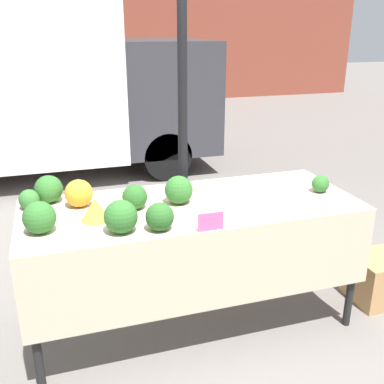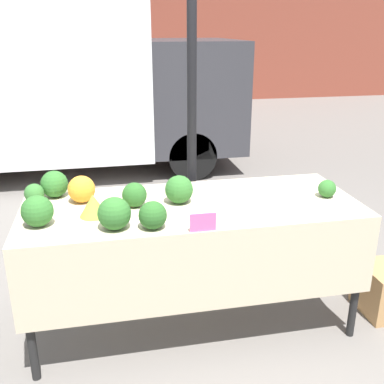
% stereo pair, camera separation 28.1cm
% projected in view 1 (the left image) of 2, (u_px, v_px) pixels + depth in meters
% --- Properties ---
extents(ground_plane, '(40.00, 40.00, 0.00)m').
position_uv_depth(ground_plane, '(192.00, 320.00, 3.15)').
color(ground_plane, slate).
extents(tent_pole, '(0.07, 0.07, 2.44)m').
position_uv_depth(tent_pole, '(183.00, 129.00, 3.31)').
color(tent_pole, black).
rests_on(tent_pole, ground_plane).
extents(parked_truck, '(4.67, 1.96, 2.34)m').
position_uv_depth(parked_truck, '(21.00, 83.00, 5.85)').
color(parked_truck, white).
rests_on(parked_truck, ground_plane).
extents(market_table, '(2.12, 0.84, 0.88)m').
position_uv_depth(market_table, '(195.00, 224.00, 2.82)').
color(market_table, beige).
rests_on(market_table, ground_plane).
extents(orange_cauliflower, '(0.17, 0.17, 0.17)m').
position_uv_depth(orange_cauliflower, '(79.00, 193.00, 2.77)').
color(orange_cauliflower, orange).
rests_on(orange_cauliflower, market_table).
extents(romanesco_head, '(0.17, 0.17, 0.13)m').
position_uv_depth(romanesco_head, '(95.00, 209.00, 2.58)').
color(romanesco_head, '#93B238').
rests_on(romanesco_head, market_table).
extents(broccoli_head_0, '(0.12, 0.12, 0.12)m').
position_uv_depth(broccoli_head_0, '(29.00, 199.00, 2.74)').
color(broccoli_head_0, '#336B2D').
rests_on(broccoli_head_0, market_table).
extents(broccoli_head_1, '(0.18, 0.18, 0.18)m').
position_uv_depth(broccoli_head_1, '(39.00, 218.00, 2.41)').
color(broccoli_head_1, '#2D6628').
rests_on(broccoli_head_1, market_table).
extents(broccoli_head_2, '(0.18, 0.18, 0.18)m').
position_uv_depth(broccoli_head_2, '(179.00, 190.00, 2.82)').
color(broccoli_head_2, '#2D6628').
rests_on(broccoli_head_2, market_table).
extents(broccoli_head_3, '(0.15, 0.15, 0.15)m').
position_uv_depth(broccoli_head_3, '(135.00, 197.00, 2.74)').
color(broccoli_head_3, '#285B23').
rests_on(broccoli_head_3, market_table).
extents(broccoli_head_4, '(0.18, 0.18, 0.18)m').
position_uv_depth(broccoli_head_4, '(121.00, 217.00, 2.42)').
color(broccoli_head_4, '#2D6628').
rests_on(broccoli_head_4, market_table).
extents(broccoli_head_5, '(0.18, 0.18, 0.18)m').
position_uv_depth(broccoli_head_5, '(49.00, 189.00, 2.84)').
color(broccoli_head_5, '#2D6628').
rests_on(broccoli_head_5, market_table).
extents(broccoli_head_6, '(0.16, 0.16, 0.16)m').
position_uv_depth(broccoli_head_6, '(160.00, 217.00, 2.45)').
color(broccoli_head_6, '#285B23').
rests_on(broccoli_head_6, market_table).
extents(broccoli_head_7, '(0.12, 0.12, 0.12)m').
position_uv_depth(broccoli_head_7, '(320.00, 184.00, 3.02)').
color(broccoli_head_7, '#2D6628').
rests_on(broccoli_head_7, market_table).
extents(price_sign, '(0.15, 0.01, 0.11)m').
position_uv_depth(price_sign, '(211.00, 222.00, 2.45)').
color(price_sign, '#F45B9E').
rests_on(price_sign, market_table).
extents(produce_crate, '(0.37, 0.36, 0.35)m').
position_uv_depth(produce_crate, '(377.00, 278.00, 3.34)').
color(produce_crate, tan).
rests_on(produce_crate, ground_plane).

